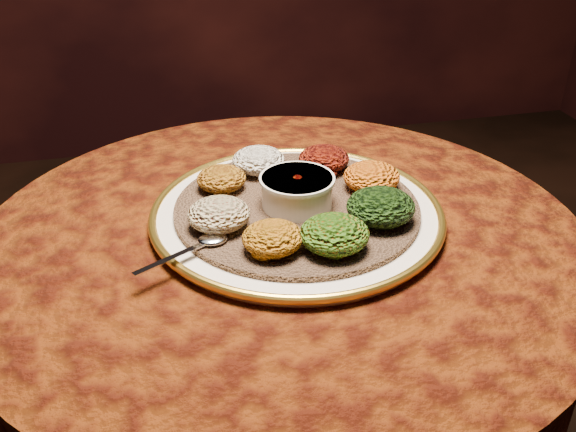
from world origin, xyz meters
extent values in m
cylinder|color=black|center=(0.00, 0.00, 0.34)|extent=(0.12, 0.12, 0.68)
cylinder|color=black|center=(0.00, 0.00, 0.70)|extent=(0.80, 0.80, 0.04)
cylinder|color=#4B1C06|center=(0.00, 0.00, 0.56)|extent=(0.93, 0.93, 0.34)
cylinder|color=#4B1C06|center=(0.00, 0.00, 0.73)|extent=(0.96, 0.96, 0.01)
cylinder|color=white|center=(0.03, 0.02, 0.74)|extent=(0.56, 0.56, 0.02)
torus|color=gold|center=(0.03, 0.02, 0.75)|extent=(0.47, 0.47, 0.01)
cylinder|color=brown|center=(0.03, 0.02, 0.76)|extent=(0.51, 0.51, 0.01)
cylinder|color=white|center=(0.03, 0.02, 0.79)|extent=(0.11, 0.11, 0.05)
cylinder|color=white|center=(0.03, 0.02, 0.81)|extent=(0.12, 0.12, 0.01)
cylinder|color=#511204|center=(0.03, 0.02, 0.80)|extent=(0.09, 0.09, 0.01)
ellipsoid|color=silver|center=(-0.12, -0.05, 0.77)|extent=(0.04, 0.03, 0.01)
cube|color=silver|center=(-0.18, -0.09, 0.77)|extent=(0.11, 0.07, 0.00)
ellipsoid|color=white|center=(-0.01, 0.16, 0.78)|extent=(0.09, 0.09, 0.04)
ellipsoid|color=black|center=(0.11, 0.14, 0.78)|extent=(0.09, 0.08, 0.04)
ellipsoid|color=#B1770E|center=(0.16, 0.05, 0.78)|extent=(0.09, 0.09, 0.05)
ellipsoid|color=black|center=(0.14, -0.05, 0.79)|extent=(0.10, 0.10, 0.05)
ellipsoid|color=#AA3E0B|center=(0.05, -0.11, 0.79)|extent=(0.10, 0.09, 0.05)
ellipsoid|color=#B0610F|center=(-0.03, -0.09, 0.78)|extent=(0.09, 0.08, 0.04)
ellipsoid|color=#720906|center=(-0.10, -0.01, 0.78)|extent=(0.09, 0.09, 0.05)
ellipsoid|color=#A36713|center=(-0.08, 0.11, 0.78)|extent=(0.08, 0.08, 0.04)
camera|label=1|loc=(-0.19, -0.83, 1.27)|focal=40.00mm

